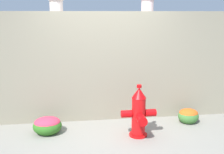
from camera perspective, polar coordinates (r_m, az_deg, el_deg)
name	(u,v)px	position (r m, az deg, el deg)	size (l,w,h in m)	color
ground_plane	(111,142)	(4.60, -0.27, -13.43)	(24.00, 24.00, 0.00)	gray
stone_wall	(103,66)	(5.35, -1.89, 2.26)	(6.09, 0.34, 2.09)	gray
fire_hydrant	(139,113)	(4.68, 5.60, -7.56)	(0.60, 0.47, 0.90)	red
flower_bush_left	(47,125)	(4.98, -13.30, -9.66)	(0.50, 0.45, 0.31)	#306A20
flower_bush_right	(188,115)	(5.50, 15.61, -7.66)	(0.39, 0.36, 0.29)	#417835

